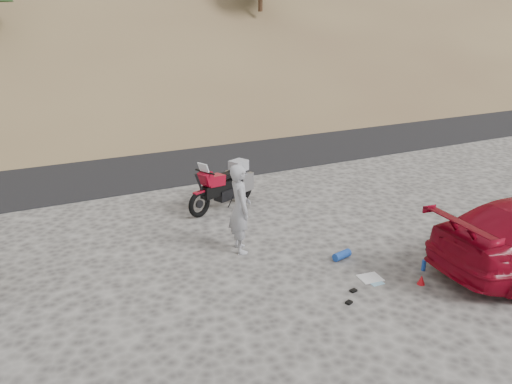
# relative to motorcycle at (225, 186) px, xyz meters

# --- Properties ---
(ground) EXTENTS (140.00, 140.00, 0.00)m
(ground) POSITION_rel_motorcycle_xyz_m (-0.89, -3.35, -0.59)
(ground) COLOR #484542
(ground) RESTS_ON ground
(road) EXTENTS (120.00, 7.00, 0.05)m
(road) POSITION_rel_motorcycle_xyz_m (-0.89, 5.65, -0.59)
(road) COLOR black
(road) RESTS_ON ground
(motorcycle) EXTENTS (2.21, 1.18, 1.39)m
(motorcycle) POSITION_rel_motorcycle_xyz_m (0.00, 0.00, 0.00)
(motorcycle) COLOR black
(motorcycle) RESTS_ON ground
(man) EXTENTS (0.59, 0.78, 1.93)m
(man) POSITION_rel_motorcycle_xyz_m (-0.76, -2.54, -0.59)
(man) COLOR #9B9AA0
(man) RESTS_ON ground
(gear_white_cloth) EXTENTS (0.47, 0.43, 0.01)m
(gear_white_cloth) POSITION_rel_motorcycle_xyz_m (0.94, -4.80, -0.59)
(gear_white_cloth) COLOR white
(gear_white_cloth) RESTS_ON ground
(gear_blue_mat) EXTENTS (0.45, 0.26, 0.17)m
(gear_blue_mat) POSITION_rel_motorcycle_xyz_m (0.94, -3.87, -0.51)
(gear_blue_mat) COLOR #1C47AB
(gear_blue_mat) RESTS_ON ground
(gear_bottle) EXTENTS (0.09, 0.09, 0.22)m
(gear_bottle) POSITION_rel_motorcycle_xyz_m (2.08, -5.02, -0.48)
(gear_bottle) COLOR #1C47AB
(gear_bottle) RESTS_ON ground
(gear_funnel) EXTENTS (0.19, 0.19, 0.19)m
(gear_funnel) POSITION_rel_motorcycle_xyz_m (1.64, -5.41, -0.50)
(gear_funnel) COLOR red
(gear_funnel) RESTS_ON ground
(gear_glove_a) EXTENTS (0.14, 0.11, 0.04)m
(gear_glove_a) POSITION_rel_motorcycle_xyz_m (0.34, -5.05, -0.58)
(gear_glove_a) COLOR black
(gear_glove_a) RESTS_ON ground
(gear_glove_b) EXTENTS (0.14, 0.13, 0.04)m
(gear_glove_b) POSITION_rel_motorcycle_xyz_m (0.02, -5.34, -0.57)
(gear_glove_b) COLOR black
(gear_glove_b) RESTS_ON ground
(gear_blue_cloth) EXTENTS (0.26, 0.20, 0.01)m
(gear_blue_cloth) POSITION_rel_motorcycle_xyz_m (0.92, -5.00, -0.59)
(gear_blue_cloth) COLOR #8CC0D9
(gear_blue_cloth) RESTS_ON ground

